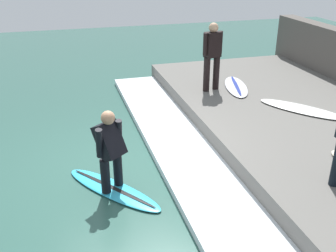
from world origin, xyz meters
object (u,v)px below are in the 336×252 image
object	(u,v)px
surfer_riding	(110,147)
surfboard_waiting_near	(236,86)
surfer_waiting_near	(212,53)
surfboard_riding	(113,189)
surfboard_spare	(302,109)

from	to	relation	value
surfer_riding	surfboard_waiting_near	size ratio (longest dim) A/B	0.79
surfboard_waiting_near	surfer_waiting_near	bearing A→B (deg)	178.33
surfer_riding	surfer_waiting_near	bearing A→B (deg)	46.81
surfboard_riding	surfboard_waiting_near	world-z (taller)	surfboard_waiting_near
surfboard_riding	surfboard_spare	xyz separation A→B (m)	(4.42, 1.35, 0.43)
surfboard_riding	surfer_waiting_near	world-z (taller)	surfer_waiting_near
surfer_waiting_near	surfboard_riding	bearing A→B (deg)	-133.19
surfer_riding	surfer_waiting_near	distance (m)	4.40
surfer_riding	surfboard_waiting_near	distance (m)	4.87
surfboard_riding	surfer_waiting_near	distance (m)	4.57
surfboard_waiting_near	surfboard_spare	world-z (taller)	surfboard_waiting_near
surfer_riding	surfboard_riding	bearing A→B (deg)	-126.87
surfboard_riding	surfboard_spare	distance (m)	4.64
surfer_riding	surfboard_waiting_near	bearing A→B (deg)	40.71
surfer_riding	surfer_waiting_near	xyz separation A→B (m)	(2.99, 3.18, 0.54)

